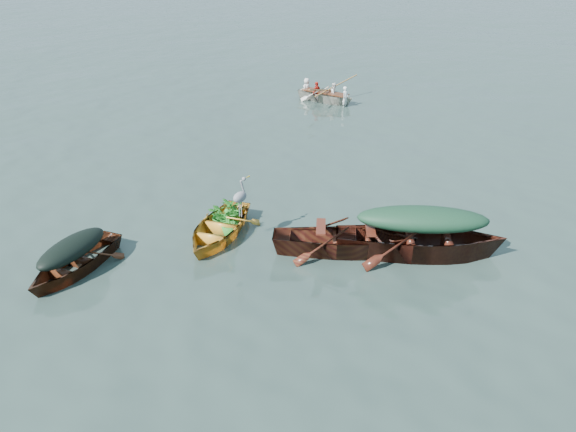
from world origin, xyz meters
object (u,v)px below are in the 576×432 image
object	(u,v)px
open_wooden_boat	(344,253)
heron	(240,203)
dark_covered_boat	(76,271)
green_tarp_boat	(419,256)
rowed_boat	(325,102)
yellow_dinghy	(219,237)

from	to	relation	value
open_wooden_boat	heron	bearing A→B (deg)	78.98
dark_covered_boat	green_tarp_boat	size ratio (longest dim) A/B	0.65
dark_covered_boat	open_wooden_boat	world-z (taller)	open_wooden_boat
open_wooden_boat	rowed_boat	xyz separation A→B (m)	(-7.18, 10.84, 0.00)
green_tarp_boat	rowed_boat	size ratio (longest dim) A/B	1.34
heron	rowed_boat	bearing A→B (deg)	94.76
yellow_dinghy	green_tarp_boat	xyz separation A→B (m)	(4.13, 1.87, 0.00)
green_tarp_boat	heron	world-z (taller)	heron
green_tarp_boat	open_wooden_boat	distance (m)	1.61
open_wooden_boat	heron	xyz separation A→B (m)	(-2.23, -0.83, 0.91)
dark_covered_boat	open_wooden_boat	size ratio (longest dim) A/B	0.75
yellow_dinghy	open_wooden_boat	xyz separation A→B (m)	(2.74, 1.04, 0.00)
green_tarp_boat	heron	size ratio (longest dim) A/B	5.48
rowed_boat	heron	xyz separation A→B (m)	(4.95, -11.67, 0.91)
yellow_dinghy	green_tarp_boat	bearing A→B (deg)	6.07
rowed_boat	heron	distance (m)	12.71
dark_covered_boat	green_tarp_boat	bearing A→B (deg)	27.42
yellow_dinghy	rowed_boat	distance (m)	12.69
yellow_dinghy	heron	world-z (taller)	heron
yellow_dinghy	open_wooden_boat	bearing A→B (deg)	2.64
green_tarp_boat	rowed_boat	world-z (taller)	green_tarp_boat
yellow_dinghy	green_tarp_boat	world-z (taller)	green_tarp_boat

